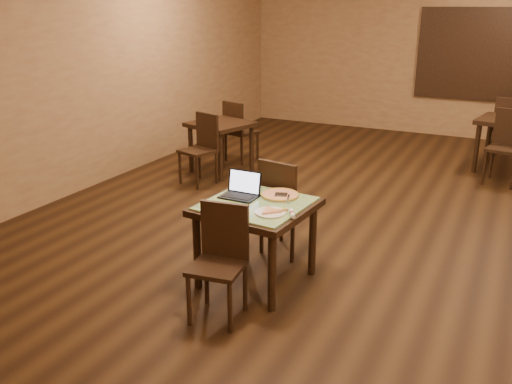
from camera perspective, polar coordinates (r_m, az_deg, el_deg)
The scene contains 20 objects.
ground at distance 6.47m, azimuth 13.14°, elevation -3.29°, with size 10.00×10.00×0.00m, color black.
wall_back at distance 10.97m, azimuth 20.23°, elevation 13.26°, with size 8.00×0.02×3.00m, color olive.
wall_left at distance 7.94m, azimuth -15.79°, elevation 11.85°, with size 0.02×10.00×3.00m, color olive.
mural at distance 10.88m, azimuth 22.90°, elevation 13.16°, with size 2.34×0.05×1.64m.
tiled_table at distance 4.80m, azimuth 0.04°, elevation -2.29°, with size 0.99×0.99×0.76m.
chair_main_near at distance 4.36m, azimuth -3.74°, elevation -6.57°, with size 0.45×0.45×0.93m.
chair_main_far at distance 5.36m, azimuth 2.82°, elevation -1.08°, with size 0.50×0.50×1.00m.
laptop at distance 4.91m, azimuth -1.52°, elevation 0.24°, with size 0.33×0.25×0.22m.
plate at distance 4.52m, azimuth 1.52°, elevation -2.18°, with size 0.26×0.26×0.01m, color white.
pizza_slice at distance 4.51m, azimuth 1.52°, elevation -1.99°, with size 0.20×0.20×0.02m, color beige, non-canonical shape.
pizza_pan at distance 4.92m, azimuth 2.53°, elevation -0.44°, with size 0.34×0.34×0.01m, color silver.
pizza_whole at distance 4.91m, azimuth 2.53°, elevation -0.28°, with size 0.34×0.34×0.02m.
spatula at distance 4.88m, azimuth 2.65°, elevation -0.28°, with size 0.11×0.27×0.01m, color silver.
napkin_roll at distance 4.48m, azimuth 3.83°, elevation -2.26°, with size 0.11×0.16×0.04m.
other_table_a at distance 8.97m, azimuth 25.10°, elevation 6.11°, with size 0.99×0.99×0.80m.
other_table_a_chair_near at distance 8.39m, azimuth 24.94°, elevation 4.77°, with size 0.52×0.52×1.04m.
other_table_a_chair_far at distance 9.58m, azimuth 25.10°, elevation 6.35°, with size 0.52×0.52×1.04m.
other_table_b at distance 8.13m, azimuth -3.72°, elevation 6.44°, with size 1.00×1.00×0.76m.
other_table_b_chair_near at distance 7.65m, azimuth -5.70°, elevation 5.00°, with size 0.53×0.53×0.98m.
other_table_b_chair_far at distance 8.65m, azimuth -1.93°, elevation 6.73°, with size 0.53×0.53×0.98m.
Camera 1 is at (1.27, -5.86, 2.42)m, focal length 38.00 mm.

